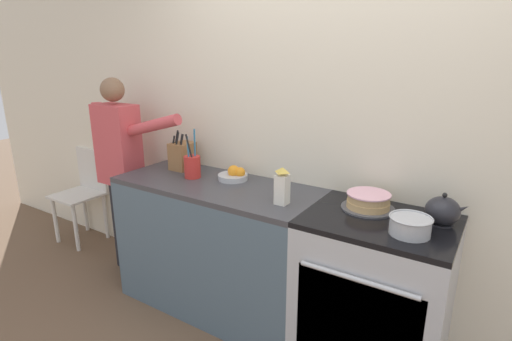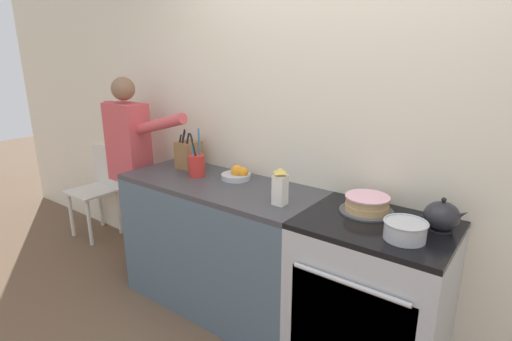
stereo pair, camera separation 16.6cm
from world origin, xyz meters
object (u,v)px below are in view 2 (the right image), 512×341
at_px(milk_carton, 280,187).
at_px(dining_chair, 100,184).
at_px(stove_range, 369,301).
at_px(knife_block, 189,154).
at_px(person_baker, 130,158).
at_px(tea_kettle, 442,216).
at_px(layer_cake, 367,204).
at_px(fruit_bowl, 237,174).
at_px(utensil_crock, 197,165).
at_px(mixing_bowl, 405,230).

relative_size(milk_carton, dining_chair, 0.25).
bearing_deg(stove_range, knife_block, 174.70).
distance_m(milk_carton, person_baker, 1.51).
relative_size(stove_range, tea_kettle, 4.48).
bearing_deg(knife_block, milk_carton, -13.07).
bearing_deg(milk_carton, layer_cake, 23.36).
xyz_separation_m(stove_range, fruit_bowl, (-1.03, 0.13, 0.50)).
height_order(fruit_bowl, milk_carton, milk_carton).
distance_m(layer_cake, utensil_crock, 1.21).
bearing_deg(layer_cake, tea_kettle, 0.37).
height_order(stove_range, mixing_bowl, mixing_bowl).
height_order(utensil_crock, person_baker, person_baker).
bearing_deg(stove_range, person_baker, 179.75).
bearing_deg(fruit_bowl, layer_cake, -1.64).
distance_m(stove_range, mixing_bowl, 0.54).
relative_size(mixing_bowl, dining_chair, 0.23).
bearing_deg(tea_kettle, dining_chair, 178.50).
height_order(stove_range, fruit_bowl, fruit_bowl).
distance_m(layer_cake, dining_chair, 2.77).
height_order(utensil_crock, fruit_bowl, utensil_crock).
bearing_deg(milk_carton, knife_block, 166.93).
distance_m(mixing_bowl, knife_block, 1.69).
bearing_deg(person_baker, milk_carton, 0.13).
height_order(layer_cake, mixing_bowl, layer_cake).
xyz_separation_m(layer_cake, person_baker, (-1.95, -0.10, -0.03)).
relative_size(stove_range, person_baker, 0.59).
xyz_separation_m(utensil_crock, fruit_bowl, (0.27, 0.11, -0.05)).
height_order(layer_cake, tea_kettle, tea_kettle).
relative_size(knife_block, utensil_crock, 0.84).
relative_size(layer_cake, mixing_bowl, 1.45).
height_order(fruit_bowl, dining_chair, fruit_bowl).
bearing_deg(tea_kettle, milk_carton, -166.76).
bearing_deg(utensil_crock, milk_carton, -7.70).
bearing_deg(layer_cake, utensil_crock, -175.89).
bearing_deg(milk_carton, person_baker, 176.44).
bearing_deg(fruit_bowl, milk_carton, -23.66).
relative_size(knife_block, milk_carton, 1.32).
bearing_deg(knife_block, tea_kettle, -1.02).
height_order(layer_cake, knife_block, knife_block).
bearing_deg(dining_chair, person_baker, -44.49).
bearing_deg(mixing_bowl, tea_kettle, 62.86).
bearing_deg(fruit_bowl, tea_kettle, -1.07).
relative_size(tea_kettle, utensil_crock, 0.60).
relative_size(stove_range, knife_block, 3.22).
bearing_deg(milk_carton, dining_chair, 173.21).
xyz_separation_m(fruit_bowl, milk_carton, (0.49, -0.22, 0.07)).
bearing_deg(person_baker, utensil_crock, 4.43).
bearing_deg(fruit_bowl, person_baker, -173.10).
relative_size(fruit_bowl, person_baker, 0.13).
height_order(tea_kettle, person_baker, person_baker).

